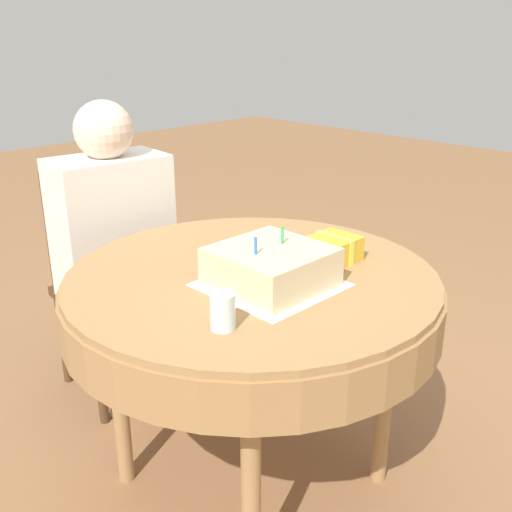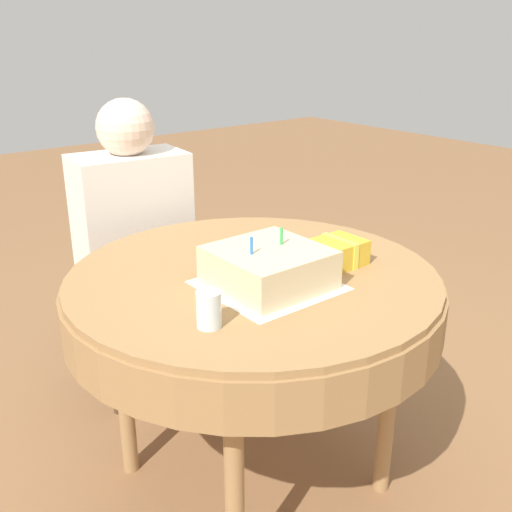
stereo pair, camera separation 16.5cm
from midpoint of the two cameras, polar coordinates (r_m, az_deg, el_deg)
The scene contains 8 objects.
ground_plane at distance 2.10m, azimuth -2.76°, elevation -20.42°, with size 12.00×12.00×0.00m, color #8C603D.
dining_table at distance 1.74m, azimuth -3.13°, elevation -4.32°, with size 1.08×1.08×0.73m.
chair at distance 2.46m, azimuth -15.73°, elevation -1.67°, with size 0.45×0.45×0.89m.
person at distance 2.30m, azimuth -15.37°, elevation 2.62°, with size 0.44×0.37×1.15m.
napkin at distance 1.62m, azimuth -1.50°, elevation -2.81°, with size 0.33×0.33×0.00m.
birthday_cake at distance 1.60m, azimuth -1.52°, elevation -1.07°, with size 0.28×0.28×0.15m.
drinking_glass at distance 1.39m, azimuth -6.63°, elevation -5.34°, with size 0.06×0.06×0.09m.
gift_box at distance 1.79m, azimuth 4.85°, elevation 0.67°, with size 0.13×0.13×0.08m.
Camera 1 is at (-1.10, -1.12, 1.39)m, focal length 42.00 mm.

